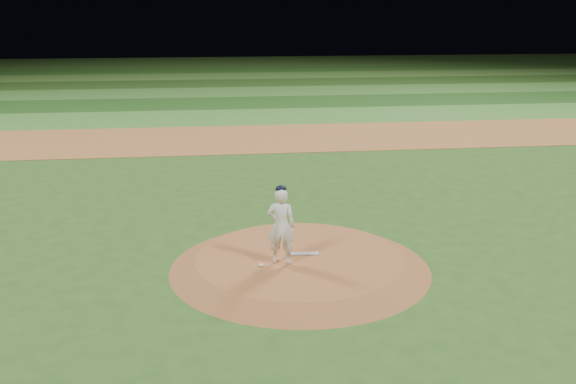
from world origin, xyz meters
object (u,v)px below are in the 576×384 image
at_px(rosin_bag, 261,265).
at_px(pitcher_on_mound, 281,225).
at_px(pitching_rubber, 305,254).
at_px(pitchers_mound, 300,262).

xyz_separation_m(rosin_bag, pitcher_on_mound, (0.43, 0.14, 0.79)).
bearing_deg(rosin_bag, pitching_rubber, 29.29).
distance_m(rosin_bag, pitcher_on_mound, 0.91).
bearing_deg(rosin_bag, pitchers_mound, 26.92).
height_order(pitching_rubber, rosin_bag, rosin_bag).
bearing_deg(pitcher_on_mound, rosin_bag, -161.41).
bearing_deg(pitchers_mound, pitcher_on_mound, -145.88).
xyz_separation_m(pitchers_mound, rosin_bag, (-0.86, -0.44, 0.16)).
relative_size(pitchers_mound, pitching_rubber, 9.00).
height_order(pitchers_mound, pitcher_on_mound, pitcher_on_mound).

